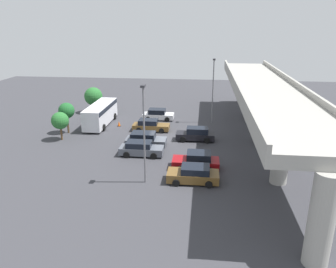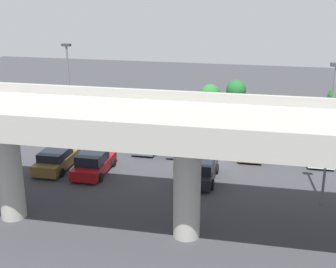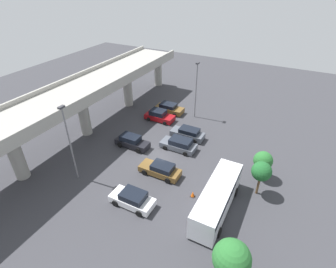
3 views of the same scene
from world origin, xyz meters
name	(u,v)px [view 1 (image 1 of 3)]	position (x,y,z in m)	size (l,w,h in m)	color
ground_plane	(161,138)	(0.00, 0.00, 0.00)	(89.75, 89.75, 0.00)	#38383D
highway_overpass	(264,95)	(0.00, 11.96, 5.77)	(43.36, 6.85, 7.40)	#9E9B93
parked_car_0	(158,115)	(-8.20, -1.47, 0.75)	(2.20, 4.52, 1.60)	silver
parked_car_1	(150,125)	(-2.94, -1.75, 0.71)	(2.10, 4.80, 1.51)	brown
parked_car_2	(196,134)	(0.21, 4.32, 0.78)	(1.98, 4.60, 1.63)	black
parked_car_3	(145,139)	(2.59, -1.46, 0.75)	(2.26, 4.66, 1.57)	#515660
parked_car_4	(141,149)	(5.54, -1.40, 0.75)	(2.07, 4.66, 1.55)	#515660
parked_car_5	(197,161)	(8.19, 4.63, 0.76)	(2.25, 4.56, 1.66)	maroon
parked_car_6	(194,174)	(11.19, 4.45, 0.74)	(2.22, 4.60, 1.54)	brown
shuttle_bus	(101,113)	(-4.97, -9.07, 1.70)	(8.91, 2.69, 2.86)	silver
lamp_post_near_aisle	(144,128)	(11.71, 0.16, 5.09)	(0.70, 0.35, 8.78)	slate
lamp_post_mid_lot	(213,86)	(-7.71, 6.35, 5.18)	(0.70, 0.35, 8.96)	slate
tree_front_left	(93,96)	(-11.10, -12.07, 2.60)	(2.82, 2.82, 4.02)	brown
tree_front_centre	(66,111)	(-0.87, -12.15, 2.95)	(2.02, 2.02, 3.99)	brown
tree_front_right	(60,121)	(1.75, -11.92, 2.41)	(2.08, 2.08, 3.47)	brown
traffic_cone	(119,124)	(-4.44, -6.37, 0.33)	(0.44, 0.44, 0.70)	black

